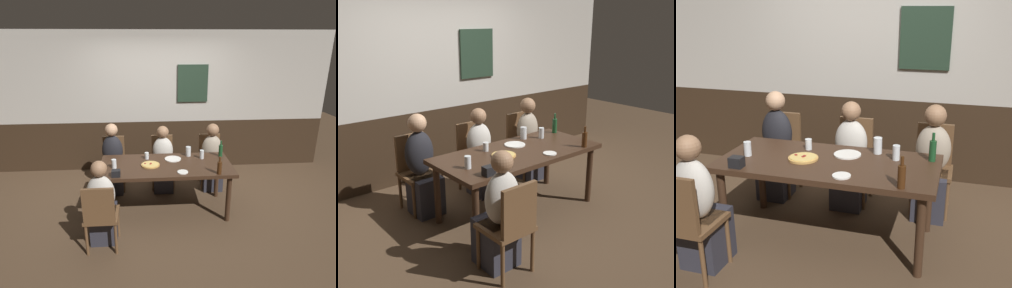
{
  "view_description": "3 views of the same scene",
  "coord_description": "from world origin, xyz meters",
  "views": [
    {
      "loc": [
        -0.28,
        -4.0,
        2.45
      ],
      "look_at": [
        0.04,
        0.08,
        1.02
      ],
      "focal_mm": 32.39,
      "sensor_mm": 36.0,
      "label": 1
    },
    {
      "loc": [
        -2.78,
        -3.11,
        2.17
      ],
      "look_at": [
        -0.21,
        -0.05,
        0.88
      ],
      "focal_mm": 42.3,
      "sensor_mm": 36.0,
      "label": 2
    },
    {
      "loc": [
        1.06,
        -3.11,
        2.0
      ],
      "look_at": [
        0.15,
        -0.02,
        0.91
      ],
      "focal_mm": 43.74,
      "sensor_mm": 36.0,
      "label": 3
    }
  ],
  "objects": [
    {
      "name": "chair_right_far",
      "position": [
        0.83,
        0.85,
        0.5
      ],
      "size": [
        0.4,
        0.4,
        0.88
      ],
      "color": "brown",
      "rests_on": "ground_plane"
    },
    {
      "name": "pint_glass_stout",
      "position": [
        0.55,
        0.19,
        0.8
      ],
      "size": [
        0.06,
        0.06,
        0.13
      ],
      "color": "silver",
      "rests_on": "dining_table"
    },
    {
      "name": "person_left_far",
      "position": [
        -0.83,
        0.69,
        0.49
      ],
      "size": [
        0.34,
        0.37,
        1.16
      ],
      "color": "#2D2D38",
      "rests_on": "ground_plane"
    },
    {
      "name": "chair_left_far",
      "position": [
        -0.83,
        0.85,
        0.5
      ],
      "size": [
        0.4,
        0.4,
        0.88
      ],
      "color": "brown",
      "rests_on": "ground_plane"
    },
    {
      "name": "person_left_near",
      "position": [
        -0.83,
        -0.69,
        0.47
      ],
      "size": [
        0.34,
        0.37,
        1.12
      ],
      "color": "#2D2D38",
      "rests_on": "ground_plane"
    },
    {
      "name": "ground_plane",
      "position": [
        0.0,
        0.0,
        0.0
      ],
      "size": [
        12.0,
        12.0,
        0.0
      ],
      "primitive_type": "plane",
      "color": "#4C3826"
    },
    {
      "name": "pizza",
      "position": [
        -0.22,
        -0.02,
        0.75
      ],
      "size": [
        0.26,
        0.26,
        0.03
      ],
      "color": "tan",
      "rests_on": "dining_table"
    },
    {
      "name": "dining_table",
      "position": [
        0.0,
        0.0,
        0.66
      ],
      "size": [
        1.89,
        0.87,
        0.74
      ],
      "color": "#382316",
      "rests_on": "ground_plane"
    },
    {
      "name": "person_right_far",
      "position": [
        0.83,
        0.69,
        0.48
      ],
      "size": [
        0.34,
        0.37,
        1.12
      ],
      "color": "#2D2D38",
      "rests_on": "ground_plane"
    },
    {
      "name": "condiment_caddy",
      "position": [
        -0.68,
        -0.35,
        0.79
      ],
      "size": [
        0.11,
        0.09,
        0.09
      ],
      "primitive_type": "cube",
      "color": "black",
      "rests_on": "dining_table"
    },
    {
      "name": "beer_bottle_brown",
      "position": [
        0.69,
        -0.38,
        0.84
      ],
      "size": [
        0.06,
        0.06,
        0.24
      ],
      "color": "#42230F",
      "rests_on": "dining_table"
    },
    {
      "name": "wall_back",
      "position": [
        0.0,
        1.65,
        1.3
      ],
      "size": [
        6.4,
        0.13,
        2.6
      ],
      "color": "#332316",
      "rests_on": "ground_plane"
    },
    {
      "name": "chair_left_near",
      "position": [
        -0.83,
        -0.85,
        0.5
      ],
      "size": [
        0.4,
        0.4,
        0.88
      ],
      "color": "brown",
      "rests_on": "ground_plane"
    },
    {
      "name": "plate_white_large",
      "position": [
        0.12,
        0.19,
        0.75
      ],
      "size": [
        0.24,
        0.24,
        0.01
      ],
      "primitive_type": "cylinder",
      "color": "white",
      "rests_on": "dining_table"
    },
    {
      "name": "beer_bottle_green",
      "position": [
        0.86,
        0.25,
        0.84
      ],
      "size": [
        0.06,
        0.06,
        0.25
      ],
      "color": "#194723",
      "rests_on": "dining_table"
    },
    {
      "name": "tumbler_short",
      "position": [
        -0.73,
        -0.08,
        0.8
      ],
      "size": [
        0.07,
        0.07,
        0.13
      ],
      "color": "silver",
      "rests_on": "dining_table"
    },
    {
      "name": "chair_mid_far",
      "position": [
        0.0,
        0.85,
        0.5
      ],
      "size": [
        0.4,
        0.4,
        0.88
      ],
      "color": "brown",
      "rests_on": "ground_plane"
    },
    {
      "name": "tumbler_water",
      "position": [
        0.37,
        0.31,
        0.8
      ],
      "size": [
        0.08,
        0.08,
        0.15
      ],
      "color": "silver",
      "rests_on": "dining_table"
    },
    {
      "name": "person_mid_far",
      "position": [
        -0.0,
        0.69,
        0.46
      ],
      "size": [
        0.34,
        0.37,
        1.1
      ],
      "color": "#2D2D38",
      "rests_on": "ground_plane"
    },
    {
      "name": "pint_glass_pale",
      "position": [
        -0.27,
        0.23,
        0.78
      ],
      "size": [
        0.06,
        0.06,
        0.1
      ],
      "color": "silver",
      "rests_on": "dining_table"
    },
    {
      "name": "plate_white_small",
      "position": [
        0.21,
        -0.29,
        0.75
      ],
      "size": [
        0.15,
        0.15,
        0.01
      ],
      "primitive_type": "cylinder",
      "color": "white",
      "rests_on": "dining_table"
    }
  ]
}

